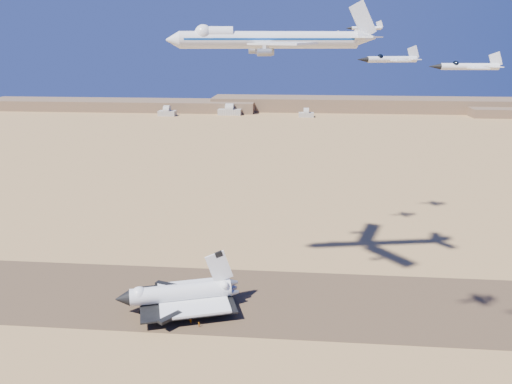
# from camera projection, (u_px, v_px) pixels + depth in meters

# --- Properties ---
(ground) EXTENTS (1200.00, 1200.00, 0.00)m
(ground) POSITION_uv_depth(u_px,v_px,m) (209.00, 298.00, 189.28)
(ground) COLOR #A7804A
(ground) RESTS_ON ground
(runway) EXTENTS (600.00, 50.00, 0.06)m
(runway) POSITION_uv_depth(u_px,v_px,m) (209.00, 298.00, 189.27)
(runway) COLOR brown
(runway) RESTS_ON ground
(ridgeline) EXTENTS (960.00, 90.00, 18.00)m
(ridgeline) POSITION_uv_depth(u_px,v_px,m) (324.00, 106.00, 684.03)
(ridgeline) COLOR brown
(ridgeline) RESTS_ON ground
(hangars) EXTENTS (200.50, 29.50, 30.00)m
(hangars) POSITION_uv_depth(u_px,v_px,m) (226.00, 112.00, 649.25)
(hangars) COLOR #B7B0A2
(hangars) RESTS_ON ground
(shuttle) EXTENTS (44.34, 35.40, 21.61)m
(shuttle) POSITION_uv_depth(u_px,v_px,m) (180.00, 295.00, 179.89)
(shuttle) COLOR white
(shuttle) RESTS_ON runway
(carrier_747) EXTENTS (72.36, 54.94, 17.96)m
(carrier_747) POSITION_uv_depth(u_px,v_px,m) (263.00, 40.00, 169.02)
(carrier_747) COLOR white
(crew_a) EXTENTS (0.68, 0.79, 1.84)m
(crew_a) POSITION_uv_depth(u_px,v_px,m) (199.00, 325.00, 169.71)
(crew_a) COLOR orange
(crew_a) RESTS_ON runway
(crew_b) EXTENTS (0.92, 0.97, 1.75)m
(crew_b) POSITION_uv_depth(u_px,v_px,m) (191.00, 321.00, 171.88)
(crew_b) COLOR orange
(crew_b) RESTS_ON runway
(crew_c) EXTENTS (1.24, 1.14, 1.91)m
(crew_c) POSITION_uv_depth(u_px,v_px,m) (190.00, 320.00, 172.73)
(crew_c) COLOR orange
(crew_c) RESTS_ON runway
(chase_jet_a) EXTENTS (15.57, 9.07, 3.97)m
(chase_jet_a) POSITION_uv_depth(u_px,v_px,m) (391.00, 59.00, 119.93)
(chase_jet_a) COLOR white
(chase_jet_b) EXTENTS (16.20, 8.66, 4.03)m
(chase_jet_b) POSITION_uv_depth(u_px,v_px,m) (468.00, 66.00, 112.11)
(chase_jet_b) COLOR white
(chase_jet_c) EXTENTS (14.78, 8.46, 3.74)m
(chase_jet_c) POSITION_uv_depth(u_px,v_px,m) (324.00, 38.00, 208.24)
(chase_jet_c) COLOR white
(chase_jet_d) EXTENTS (16.71, 8.95, 4.16)m
(chase_jet_d) POSITION_uv_depth(u_px,v_px,m) (366.00, 28.00, 224.14)
(chase_jet_d) COLOR white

